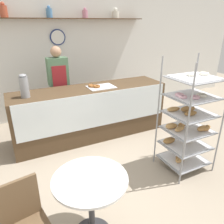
{
  "coord_description": "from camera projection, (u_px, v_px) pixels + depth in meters",
  "views": [
    {
      "loc": [
        -1.33,
        -2.2,
        2.04
      ],
      "look_at": [
        0.0,
        0.48,
        0.81
      ],
      "focal_mm": 35.0,
      "sensor_mm": 36.0,
      "label": 1
    }
  ],
  "objects": [
    {
      "name": "back_wall",
      "position": [
        67.0,
        54.0,
        4.87
      ],
      "size": [
        10.0,
        0.3,
        2.7
      ],
      "color": "white",
      "rests_on": "ground_plane"
    },
    {
      "name": "donut_tray_counter",
      "position": [
        98.0,
        87.0,
        3.92
      ],
      "size": [
        0.48,
        0.36,
        0.05
      ],
      "color": "silver",
      "rests_on": "display_counter"
    },
    {
      "name": "coffee_carafe",
      "position": [
        24.0,
        86.0,
        3.35
      ],
      "size": [
        0.14,
        0.14,
        0.37
      ],
      "color": "gray",
      "rests_on": "display_counter"
    },
    {
      "name": "person_worker",
      "position": [
        59.0,
        86.0,
        4.2
      ],
      "size": [
        0.37,
        0.23,
        1.64
      ],
      "color": "#282833",
      "rests_on": "ground_plane"
    },
    {
      "name": "cafe_chair",
      "position": [
        23.0,
        220.0,
        1.79
      ],
      "size": [
        0.44,
        0.44,
        0.87
      ],
      "rotation": [
        0.0,
        0.0,
        6.47
      ],
      "color": "black",
      "rests_on": "ground_plane"
    },
    {
      "name": "ground_plane",
      "position": [
        127.0,
        175.0,
        3.14
      ],
      "size": [
        14.0,
        14.0,
        0.0
      ],
      "primitive_type": "plane",
      "color": "gray"
    },
    {
      "name": "pastry_rack",
      "position": [
        187.0,
        122.0,
        3.06
      ],
      "size": [
        0.66,
        0.6,
        1.64
      ],
      "color": "gray",
      "rests_on": "ground_plane"
    },
    {
      "name": "display_counter",
      "position": [
        91.0,
        112.0,
        4.08
      ],
      "size": [
        2.81,
        0.72,
        0.95
      ],
      "color": "#4C3823",
      "rests_on": "ground_plane"
    },
    {
      "name": "cafe_table",
      "position": [
        91.0,
        193.0,
        2.06
      ],
      "size": [
        0.7,
        0.7,
        0.72
      ],
      "color": "#262628",
      "rests_on": "ground_plane"
    }
  ]
}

